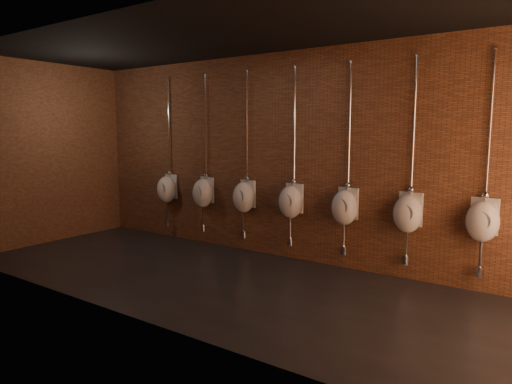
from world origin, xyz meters
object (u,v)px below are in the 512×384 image
at_px(urinal_3, 291,201).
at_px(urinal_6, 483,220).
at_px(urinal_1, 203,192).
at_px(urinal_4, 345,206).
at_px(urinal_2, 244,196).
at_px(urinal_0, 167,189).
at_px(urinal_5, 408,213).

xyz_separation_m(urinal_3, urinal_6, (2.66, 0.00, 0.00)).
relative_size(urinal_1, urinal_3, 1.00).
height_order(urinal_4, urinal_6, same).
relative_size(urinal_3, urinal_6, 1.00).
bearing_deg(urinal_3, urinal_2, 180.00).
distance_m(urinal_2, urinal_6, 3.55).
relative_size(urinal_0, urinal_4, 1.00).
bearing_deg(urinal_3, urinal_1, 180.00).
distance_m(urinal_2, urinal_4, 1.78).
height_order(urinal_2, urinal_4, same).
bearing_deg(urinal_6, urinal_5, 180.00).
xyz_separation_m(urinal_3, urinal_4, (0.89, 0.00, 0.00)).
distance_m(urinal_1, urinal_4, 2.66).
bearing_deg(urinal_5, urinal_1, 180.00).
height_order(urinal_1, urinal_5, same).
relative_size(urinal_1, urinal_5, 1.00).
relative_size(urinal_2, urinal_6, 1.00).
bearing_deg(urinal_5, urinal_6, 0.00).
bearing_deg(urinal_5, urinal_4, 180.00).
bearing_deg(urinal_1, urinal_2, 0.00).
bearing_deg(urinal_4, urinal_1, 180.00).
xyz_separation_m(urinal_5, urinal_6, (0.89, 0.00, 0.00)).
relative_size(urinal_1, urinal_4, 1.00).
height_order(urinal_4, urinal_5, same).
relative_size(urinal_2, urinal_3, 1.00).
bearing_deg(urinal_3, urinal_0, 180.00).
height_order(urinal_2, urinal_3, same).
bearing_deg(urinal_0, urinal_4, 0.00).
bearing_deg(urinal_5, urinal_3, 180.00).
bearing_deg(urinal_3, urinal_4, 0.00).
distance_m(urinal_1, urinal_5, 3.55).
relative_size(urinal_0, urinal_3, 1.00).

